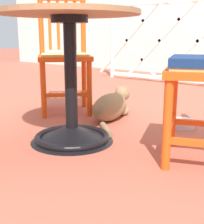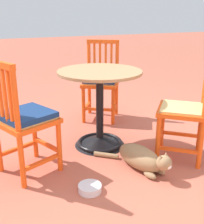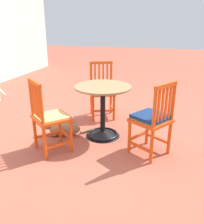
{
  "view_description": "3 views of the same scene",
  "coord_description": "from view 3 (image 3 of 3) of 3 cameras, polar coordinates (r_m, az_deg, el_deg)",
  "views": [
    {
      "loc": [
        1.35,
        -1.33,
        0.6
      ],
      "look_at": [
        0.28,
        -0.03,
        0.19
      ],
      "focal_mm": 50.58,
      "sensor_mm": 36.0,
      "label": 1
    },
    {
      "loc": [
        1.12,
        2.26,
        1.24
      ],
      "look_at": [
        0.1,
        -0.04,
        0.35
      ],
      "focal_mm": 46.56,
      "sensor_mm": 36.0,
      "label": 2
    },
    {
      "loc": [
        -2.95,
        -0.96,
        1.55
      ],
      "look_at": [
        0.1,
        -0.08,
        0.36
      ],
      "focal_mm": 39.56,
      "sensor_mm": 36.0,
      "label": 3
    }
  ],
  "objects": [
    {
      "name": "ground_plane",
      "position": [
        3.46,
        -1.73,
        -6.04
      ],
      "size": [
        24.0,
        24.0,
        0.0
      ],
      "primitive_type": "plane",
      "color": "#AD5642"
    },
    {
      "name": "cafe_table",
      "position": [
        3.41,
        0.18,
        -1.19
      ],
      "size": [
        0.76,
        0.76,
        0.73
      ],
      "color": "black",
      "rests_on": "ground_plane"
    },
    {
      "name": "orange_chair_by_planter",
      "position": [
        3.04,
        -12.07,
        -1.42
      ],
      "size": [
        0.56,
        0.56,
        0.91
      ],
      "color": "#E04C14",
      "rests_on": "ground_plane"
    },
    {
      "name": "orange_chair_near_fence",
      "position": [
        2.96,
        11.49,
        -1.77
      ],
      "size": [
        0.55,
        0.55,
        0.91
      ],
      "color": "#E04C14",
      "rests_on": "ground_plane"
    },
    {
      "name": "orange_chair_facing_out",
      "position": [
        4.08,
        0.04,
        4.86
      ],
      "size": [
        0.52,
        0.52,
        0.91
      ],
      "color": "#E04C14",
      "rests_on": "ground_plane"
    },
    {
      "name": "tabby_cat",
      "position": [
        3.56,
        -9.22,
        -3.87
      ],
      "size": [
        0.43,
        0.67,
        0.23
      ],
      "color": "#8E704C",
      "rests_on": "ground_plane"
    },
    {
      "name": "pet_water_bowl",
      "position": [
        4.05,
        -7.59,
        -1.76
      ],
      "size": [
        0.17,
        0.17,
        0.05
      ],
      "primitive_type": "cylinder",
      "color": "silver",
      "rests_on": "ground_plane"
    }
  ]
}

